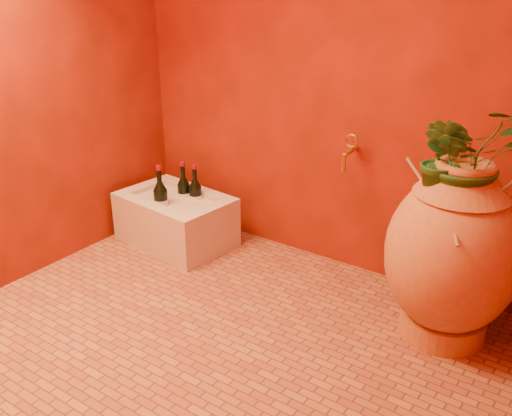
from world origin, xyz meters
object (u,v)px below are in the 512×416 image
Objects in this scene: wine_bottle_b at (196,197)px; wall_tap at (350,150)px; stone_basin at (176,220)px; wine_bottle_a at (161,202)px; wine_bottle_c at (184,195)px; amphora at (452,253)px.

wine_bottle_b is 1.02m from wall_tap.
wine_bottle_b reaches higher than stone_basin.
wine_bottle_a is 1.09× the size of wine_bottle_b.
wine_bottle_b is 0.08m from wine_bottle_c.
wine_bottle_a is at bearing -176.75° from amphora.
amphora reaches higher than wine_bottle_a.
wine_bottle_b is at bearing 6.39° from wine_bottle_c.
wall_tap is at bearing 158.02° from amphora.
amphora is at bearing -3.59° from wine_bottle_b.
stone_basin is at bearing 179.98° from amphora.
wine_bottle_c is (-1.65, 0.09, -0.13)m from amphora.
wine_bottle_a is 1.08× the size of wine_bottle_c.
wall_tap reaches higher than wine_bottle_a.
wine_bottle_b is 0.99× the size of wine_bottle_c.
wall_tap is (1.02, 0.36, 0.41)m from wine_bottle_a.
amphora is at bearing 3.25° from wine_bottle_a.
amphora is 2.61× the size of wine_bottle_b.
wine_bottle_a is at bearing -95.20° from wine_bottle_c.
stone_basin is 4.00× the size of wall_tap.
wine_bottle_a is at bearing -160.76° from wall_tap.
wine_bottle_c is (-0.08, -0.01, 0.00)m from wine_bottle_b.
wine_bottle_b is at bearing 176.41° from amphora.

